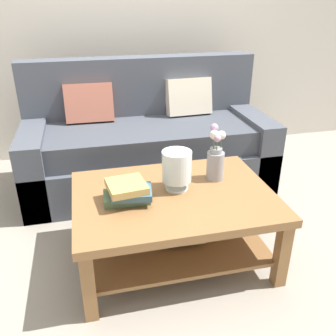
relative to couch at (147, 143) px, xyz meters
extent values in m
plane|color=gray|center=(0.00, -0.81, -0.36)|extent=(10.00, 10.00, 0.00)
cube|color=beige|center=(0.00, 0.84, 0.99)|extent=(6.40, 0.12, 2.70)
cube|color=#474C56|center=(0.00, -0.07, -0.18)|extent=(2.06, 0.90, 0.36)
cube|color=#40444E|center=(0.00, -0.10, 0.10)|extent=(1.82, 0.74, 0.20)
cube|color=#474C56|center=(0.00, 0.28, 0.35)|extent=(2.06, 0.20, 0.70)
cube|color=#474C56|center=(-0.93, -0.07, -0.06)|extent=(0.20, 0.90, 0.60)
cube|color=#474C56|center=(0.93, -0.07, -0.06)|extent=(0.20, 0.90, 0.60)
cube|color=#B26651|center=(-0.46, 0.14, 0.36)|extent=(0.40, 0.19, 0.34)
cube|color=beige|center=(0.41, 0.14, 0.36)|extent=(0.41, 0.20, 0.34)
cube|color=olive|center=(-0.04, -1.10, 0.08)|extent=(1.19, 0.87, 0.05)
cube|color=olive|center=(-0.58, -1.48, -0.15)|extent=(0.07, 0.07, 0.42)
cube|color=olive|center=(0.50, -1.48, -0.15)|extent=(0.07, 0.07, 0.42)
cube|color=olive|center=(-0.58, -0.72, -0.15)|extent=(0.07, 0.07, 0.42)
cube|color=olive|center=(0.50, -0.72, -0.15)|extent=(0.07, 0.07, 0.42)
cube|color=olive|center=(-0.04, -1.10, -0.22)|extent=(1.07, 0.75, 0.02)
cube|color=#51704C|center=(0.00, -1.05, -0.20)|extent=(0.30, 0.23, 0.03)
cube|color=tan|center=(0.00, -1.14, -0.17)|extent=(0.29, 0.22, 0.04)
cube|color=slate|center=(0.00, -1.09, -0.13)|extent=(0.32, 0.26, 0.04)
cube|color=#51704C|center=(-0.32, -1.11, 0.13)|extent=(0.27, 0.18, 0.04)
cube|color=#3D6075|center=(-0.29, -1.14, 0.17)|extent=(0.25, 0.22, 0.04)
cube|color=tan|center=(-0.32, -1.13, 0.21)|extent=(0.23, 0.24, 0.04)
cylinder|color=silver|center=(-0.01, -1.04, 0.11)|extent=(0.14, 0.14, 0.02)
cylinder|color=silver|center=(-0.01, -1.04, 0.14)|extent=(0.04, 0.04, 0.04)
cylinder|color=silver|center=(-0.01, -1.04, 0.26)|extent=(0.18, 0.18, 0.19)
sphere|color=#2D333D|center=(-0.03, -1.04, 0.22)|extent=(0.05, 0.05, 0.05)
sphere|color=beige|center=(0.02, -1.03, 0.22)|extent=(0.04, 0.04, 0.04)
cylinder|color=gray|center=(0.27, -0.97, 0.20)|extent=(0.11, 0.11, 0.18)
cylinder|color=gray|center=(0.27, -0.97, 0.30)|extent=(0.08, 0.08, 0.03)
cylinder|color=#426638|center=(0.30, -0.97, 0.35)|extent=(0.01, 0.01, 0.07)
sphere|color=silver|center=(0.30, -0.97, 0.40)|extent=(0.05, 0.05, 0.05)
cylinder|color=#426638|center=(0.26, -0.94, 0.37)|extent=(0.01, 0.01, 0.11)
sphere|color=#B28CB7|center=(0.26, -0.94, 0.44)|extent=(0.05, 0.05, 0.05)
cylinder|color=#426638|center=(0.25, -0.98, 0.36)|extent=(0.01, 0.01, 0.07)
sphere|color=silver|center=(0.25, -0.98, 0.41)|extent=(0.06, 0.06, 0.06)
cylinder|color=#426638|center=(0.26, -1.00, 0.35)|extent=(0.01, 0.01, 0.06)
sphere|color=#B28CB7|center=(0.26, -1.00, 0.40)|extent=(0.04, 0.04, 0.04)
camera|label=1|loc=(-0.51, -2.94, 1.19)|focal=38.97mm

